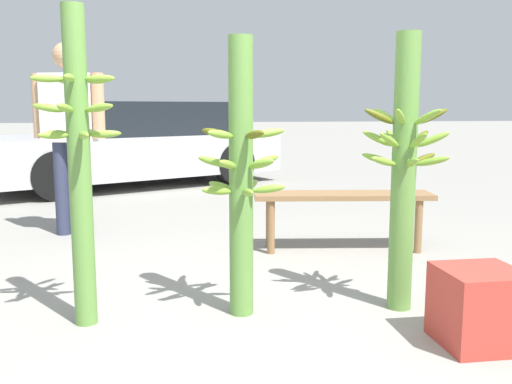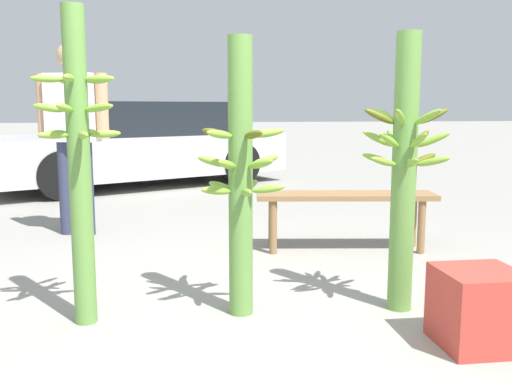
% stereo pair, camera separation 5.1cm
% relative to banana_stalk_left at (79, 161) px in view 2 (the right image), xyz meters
% --- Properties ---
extents(ground_plane, '(80.00, 80.00, 0.00)m').
position_rel_banana_stalk_left_xyz_m(ground_plane, '(0.91, -0.34, -0.87)').
color(ground_plane, gray).
extents(banana_stalk_left, '(0.43, 0.43, 1.65)m').
position_rel_banana_stalk_left_xyz_m(banana_stalk_left, '(0.00, 0.00, 0.00)').
color(banana_stalk_left, '#5B8C3D').
rests_on(banana_stalk_left, ground_plane).
extents(banana_stalk_center, '(0.48, 0.48, 1.51)m').
position_rel_banana_stalk_left_xyz_m(banana_stalk_center, '(0.84, 0.02, -0.10)').
color(banana_stalk_center, '#5B8C3D').
rests_on(banana_stalk_center, ground_plane).
extents(banana_stalk_right, '(0.48, 0.49, 1.54)m').
position_rel_banana_stalk_left_xyz_m(banana_stalk_right, '(1.74, -0.03, -0.07)').
color(banana_stalk_right, '#5B8C3D').
rests_on(banana_stalk_right, ground_plane).
extents(vendor_person, '(0.66, 0.33, 1.69)m').
position_rel_banana_stalk_left_xyz_m(vendor_person, '(-0.40, 2.21, 0.14)').
color(vendor_person, '#2D334C').
rests_on(vendor_person, ground_plane).
extents(market_bench, '(1.45, 0.51, 0.46)m').
position_rel_banana_stalk_left_xyz_m(market_bench, '(1.82, 1.33, -0.48)').
color(market_bench, olive).
rests_on(market_bench, ground_plane).
extents(parked_car, '(4.59, 3.50, 1.21)m').
position_rel_banana_stalk_left_xyz_m(parked_car, '(-0.08, 5.55, -0.27)').
color(parked_car, '#B7B7BC').
rests_on(parked_car, ground_plane).
extents(produce_crate, '(0.37, 0.37, 0.37)m').
position_rel_banana_stalk_left_xyz_m(produce_crate, '(1.92, -0.57, -0.68)').
color(produce_crate, '#B2382D').
rests_on(produce_crate, ground_plane).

